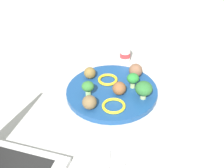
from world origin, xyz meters
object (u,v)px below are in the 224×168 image
Objects in this scene: meatball_back_left at (136,70)px; meatball_far_rim at (119,88)px; broccoli_floret_front_right at (144,89)px; pepper_ring_mid_right at (114,106)px; napkin at (115,163)px; meatball_mid_right at (90,73)px; broccoli_floret_mid_right at (88,87)px; pepper_ring_back_right at (108,80)px; knife at (123,160)px; plate at (112,91)px; yogurt_bottle at (125,54)px; broccoli_floret_far_rim at (133,79)px; meatball_back_right at (89,102)px; fork at (108,158)px.

meatball_far_rim is at bearing 150.61° from meatball_back_left.
pepper_ring_mid_right is (-0.04, 0.09, -0.03)m from broccoli_floret_front_right.
meatball_back_left reaches higher than napkin.
pepper_ring_mid_right is (-0.16, 0.07, -0.02)m from meatball_back_left.
meatball_mid_right is at bearing 57.99° from broccoli_floret_front_right.
broccoli_floret_mid_right is 0.75× the size of pepper_ring_back_right.
broccoli_floret_mid_right reaches higher than knife.
plate is at bearing 6.51° from knife.
plate is 0.20m from yogurt_bottle.
meatball_mid_right is at bearing 28.67° from pepper_ring_mid_right.
pepper_ring_back_right is at bearing 17.54° from plate.
plate is at bearing 100.69° from broccoli_floret_far_rim.
plate is at bearing -34.83° from meatball_back_right.
broccoli_floret_mid_right is at bearing 8.73° from meatball_back_right.
meatball_mid_right is 0.18m from yogurt_bottle.
meatball_back_left is (0.10, -0.15, -0.01)m from broccoli_floret_mid_right.
meatball_far_rim reaches higher than pepper_ring_back_right.
meatball_far_rim is (-0.02, -0.02, 0.03)m from plate.
broccoli_floret_mid_right is 0.71× the size of pepper_ring_mid_right.
broccoli_floret_mid_right and broccoli_floret_far_rim have the same top height.
broccoli_floret_far_rim is 0.06m from meatball_back_left.
meatball_far_rim is at bearing -135.34° from plate.
broccoli_floret_front_right reaches higher than fork.
broccoli_floret_mid_right is 0.68× the size of yogurt_bottle.
plate is 0.26m from napkin.
napkin is at bearing -157.75° from meatball_back_right.
meatball_far_rim is (-0.08, -0.09, 0.00)m from meatball_mid_right.
napkin is (-0.23, -0.08, -0.04)m from broccoli_floret_mid_right.
meatball_back_right is (-0.10, 0.12, -0.01)m from broccoli_floret_far_rim.
meatball_mid_right reaches higher than plate.
pepper_ring_mid_right is (-0.09, 0.06, -0.03)m from broccoli_floret_far_rim.
plate is 5.79× the size of broccoli_floret_far_rim.
meatball_mid_right is 0.22× the size of napkin.
meatball_back_right is at bearing 94.65° from pepper_ring_mid_right.
plate reaches higher than knife.
broccoli_floret_front_right is (-0.04, -0.09, 0.04)m from plate.
yogurt_bottle reaches higher than fork.
knife is at bearing 172.15° from meatball_back_left.
napkin is at bearing -177.58° from plate.
napkin is (-0.33, -0.08, -0.03)m from meatball_mid_right.
meatball_far_rim is at bearing -6.90° from fork.
knife is at bearing -96.99° from fork.
pepper_ring_back_right is at bearing 50.75° from broccoli_floret_front_right.
napkin is at bearing -165.61° from meatball_mid_right.
meatball_back_left is at bearing -85.17° from meatball_mid_right.
meatball_back_right is at bearing 139.76° from meatball_back_left.
broccoli_floret_mid_right is at bearing 153.07° from yogurt_bottle.
broccoli_floret_front_right is at bearing -122.01° from meatball_mid_right.
broccoli_floret_far_rim reaches higher than knife.
broccoli_floret_far_rim is 0.69× the size of yogurt_bottle.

